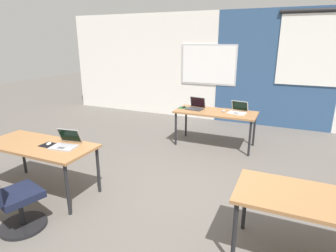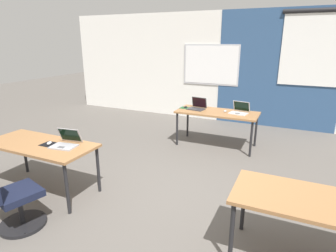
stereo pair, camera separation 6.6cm
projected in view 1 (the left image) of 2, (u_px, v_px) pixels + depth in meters
The scene contains 14 objects.
ground_plane at pixel (173, 197), 3.91m from camera, with size 24.00×24.00×0.00m.
back_wall_assembly at pixel (239, 68), 7.15m from camera, with size 10.00×0.27×2.80m.
desk_near_left at pixel (39, 148), 3.87m from camera, with size 1.60×0.70×0.72m.
desk_near_right at pixel (326, 206), 2.51m from camera, with size 1.60×0.70×0.72m.
desk_far_center at pixel (216, 114), 5.64m from camera, with size 1.60×0.70×0.72m.
laptop_far_right at pixel (238, 111), 5.49m from camera, with size 0.37×0.36×0.23m.
mouse_far_right at pixel (224, 111), 5.59m from camera, with size 0.06×0.10×0.03m.
laptop_far_left at pixel (196, 107), 5.81m from camera, with size 0.37×0.33×0.23m.
mousepad_far_left at pixel (184, 108), 5.91m from camera, with size 0.22×0.19×0.00m.
mouse_far_left at pixel (184, 107), 5.91m from camera, with size 0.07×0.11×0.03m.
laptop_near_left_inner at pixel (66, 143), 3.76m from camera, with size 0.37×0.37×0.22m.
mousepad_near_left_inner at pixel (49, 145), 3.81m from camera, with size 0.22×0.19×0.00m.
mouse_near_left_inner at pixel (49, 144), 3.81m from camera, with size 0.09×0.11×0.03m.
chair_near_left_inner at pixel (12, 201), 3.12m from camera, with size 0.54×0.60×0.92m.
Camera 1 is at (1.34, -3.18, 2.09)m, focal length 30.02 mm.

